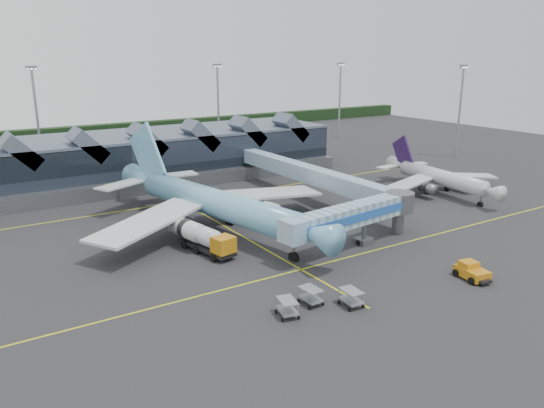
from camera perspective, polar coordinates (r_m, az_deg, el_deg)
ground at (r=70.41m, az=-0.67°, el=-4.92°), size 260.00×260.00×0.00m
taxi_stripes at (r=78.58m, az=-4.54°, el=-2.72°), size 120.00×60.00×0.01m
tree_line_far at (r=171.05m, az=-20.73°, el=7.13°), size 260.00×4.00×4.00m
terminal at (r=109.30m, az=-16.31°, el=4.62°), size 90.00×22.25×12.52m
light_masts at (r=131.74m, az=-7.52°, el=10.29°), size 132.40×42.56×22.45m
main_airliner at (r=77.43m, az=-6.65°, el=0.28°), size 39.11×45.60×14.72m
regional_jet at (r=103.00m, az=17.40°, el=2.84°), size 25.63×28.09×9.64m
jet_bridge at (r=71.49m, az=9.47°, el=-1.09°), size 23.70×6.16×6.11m
fuel_truck at (r=69.54m, az=-7.24°, el=-3.65°), size 4.33×10.28×3.42m
pushback_tug at (r=65.60m, az=20.69°, el=-6.81°), size 3.26×4.57×1.89m
baggage_carts at (r=54.71m, az=4.85°, el=-10.22°), size 8.84×5.16×1.76m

